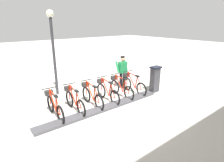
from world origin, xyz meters
name	(u,v)px	position (x,y,z in m)	size (l,w,h in m)	color
ground_plane	(104,109)	(0.00, 0.00, 0.00)	(60.00, 60.00, 0.00)	beige
dock_rail_base	(104,108)	(0.00, 0.00, 0.05)	(0.44, 5.53, 0.10)	#47474C
payment_kiosk	(155,79)	(0.05, -3.09, 0.67)	(0.36, 0.52, 1.28)	#38383D
bike_docked_0	(133,84)	(0.62, -2.17, 0.43)	(1.72, 0.54, 1.02)	black
bike_docked_1	(121,88)	(0.62, -1.38, 0.43)	(1.72, 0.54, 1.02)	black
bike_docked_2	(107,91)	(0.62, -0.59, 0.43)	(1.72, 0.54, 1.02)	black
bike_docked_3	(91,96)	(0.62, 0.20, 0.43)	(1.72, 0.54, 1.02)	black
bike_docked_4	(74,101)	(0.62, 0.98, 0.43)	(1.72, 0.54, 1.02)	black
bike_docked_5	(54,106)	(0.62, 1.77, 0.43)	(1.72, 0.54, 1.02)	black
worker_near_rack	(123,71)	(1.49, -2.25, 0.91)	(0.51, 0.66, 1.66)	white
lamp_post	(53,41)	(2.72, 0.82, 2.51)	(0.32, 0.32, 3.82)	#2D2D33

